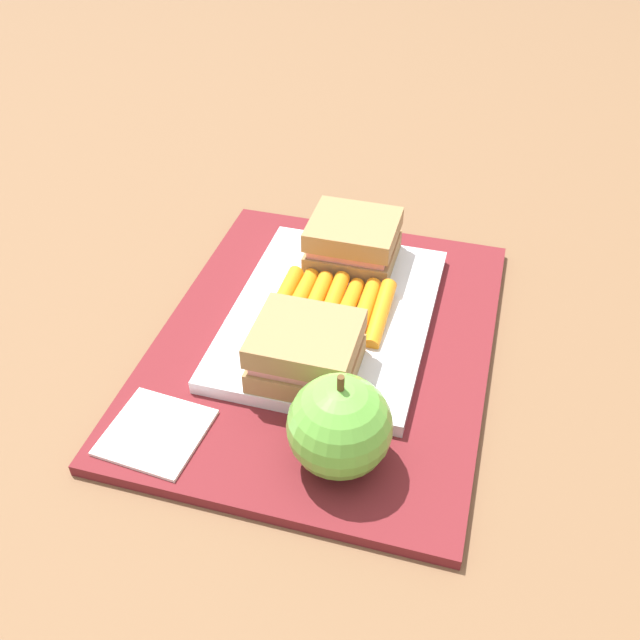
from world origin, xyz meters
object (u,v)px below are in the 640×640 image
(carrot_sticks_bundle, at_px, (332,304))
(paper_napkin, at_px, (156,432))
(sandwich_half_right, at_px, (306,351))
(food_tray, at_px, (331,316))
(sandwich_half_left, at_px, (353,241))
(apple, at_px, (340,426))

(carrot_sticks_bundle, relative_size, paper_napkin, 1.44)
(sandwich_half_right, bearing_deg, food_tray, 180.00)
(sandwich_half_left, bearing_deg, food_tray, 0.00)
(apple, bearing_deg, sandwich_half_left, -168.81)
(food_tray, distance_m, carrot_sticks_bundle, 0.01)
(food_tray, distance_m, sandwich_half_left, 0.08)
(carrot_sticks_bundle, xyz_separation_m, apple, (0.15, 0.04, 0.02))
(sandwich_half_left, height_order, apple, apple)
(apple, relative_size, paper_napkin, 1.21)
(sandwich_half_left, relative_size, carrot_sticks_bundle, 0.80)
(sandwich_half_left, height_order, sandwich_half_right, same)
(food_tray, distance_m, sandwich_half_right, 0.08)
(sandwich_half_right, bearing_deg, paper_napkin, -48.58)
(food_tray, bearing_deg, apple, 16.82)
(paper_napkin, bearing_deg, carrot_sticks_bundle, 149.89)
(food_tray, distance_m, apple, 0.16)
(sandwich_half_left, xyz_separation_m, carrot_sticks_bundle, (0.08, -0.00, -0.02))
(food_tray, xyz_separation_m, sandwich_half_right, (0.08, 0.00, 0.03))
(apple, xyz_separation_m, paper_napkin, (0.01, -0.14, -0.04))
(food_tray, xyz_separation_m, carrot_sticks_bundle, (-0.00, -0.00, 0.01))
(carrot_sticks_bundle, relative_size, apple, 1.19)
(paper_napkin, bearing_deg, food_tray, 149.85)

